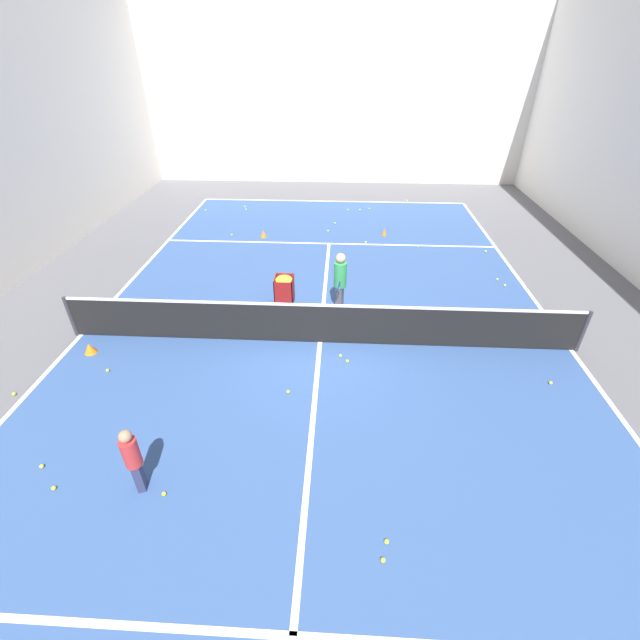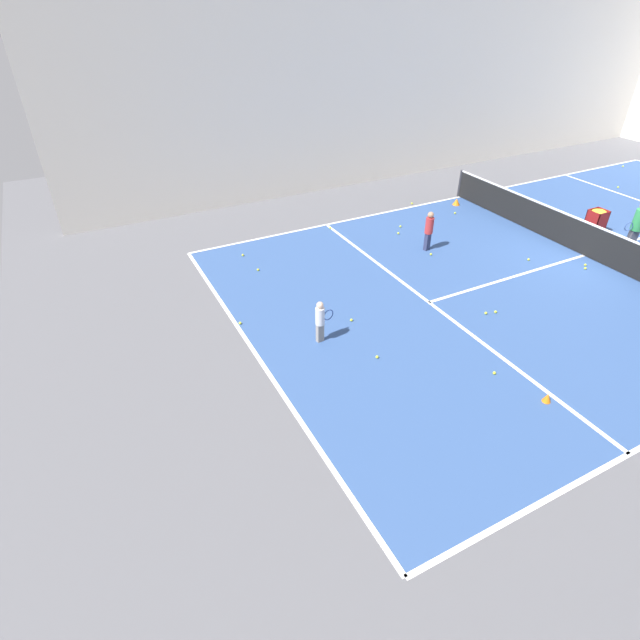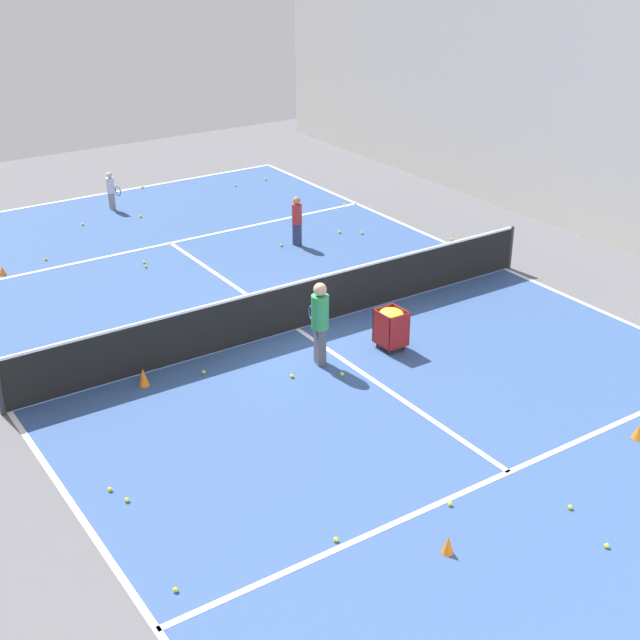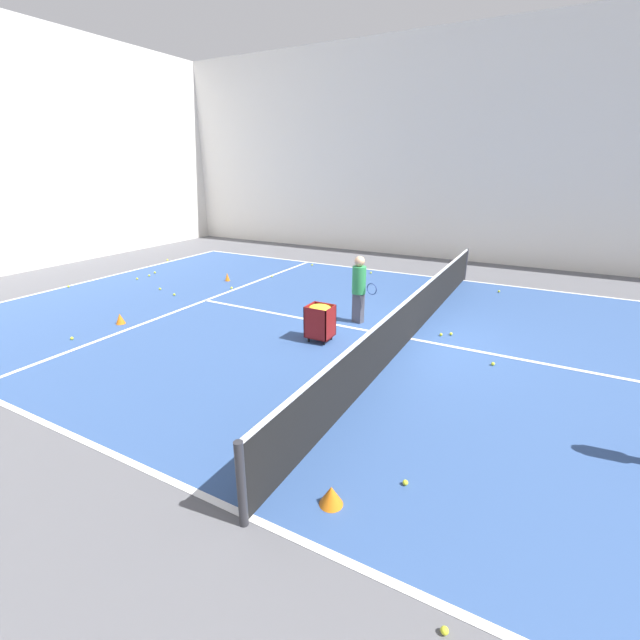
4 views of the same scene
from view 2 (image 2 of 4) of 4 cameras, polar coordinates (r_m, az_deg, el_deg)
The scene contains 34 objects.
ground_plane at distance 17.68m, azimuth 27.90°, elevation 6.52°, with size 32.27×32.27×0.00m, color #5B5B60.
court_playing_area at distance 17.68m, azimuth 27.90°, elevation 6.53°, with size 11.61×21.80×0.00m.
line_baseline_near at distance 11.49m, azimuth -7.30°, elevation -3.95°, with size 11.61×0.10×0.00m, color white.
line_sideline_left at distance 21.14m, azimuth 15.66°, elevation 13.40°, with size 0.10×21.80×0.00m, color white.
line_service_near at distance 13.56m, azimuth 12.35°, elevation 1.99°, with size 11.61×0.10×0.00m, color white.
line_centre_service at distance 17.68m, azimuth 27.90°, elevation 6.54°, with size 0.10×11.99×0.00m, color white.
hall_enclosure_left at distance 22.64m, azimuth 11.43°, elevation 26.15°, with size 0.15×28.57×8.30m.
tennis_net at distance 17.48m, azimuth 28.37°, elevation 8.08°, with size 11.91×0.10×1.04m.
player_near_baseline at distance 11.48m, azimuth 0.05°, elevation 0.13°, with size 0.26×0.54×1.08m.
coach_at_net at distance 18.32m, azimuth 32.52°, elevation 9.26°, with size 0.40×0.68×1.63m.
child_midcourt at distance 16.09m, azimuth 12.35°, elevation 10.19°, with size 0.32×0.32×1.26m.
ball_cart at distance 19.35m, azimuth 29.13°, elevation 10.25°, with size 0.49×0.54×0.82m.
training_cone_0 at distance 11.15m, azimuth 24.54°, elevation -8.06°, with size 0.18×0.18×0.20m, color orange.
training_cone_4 at distance 20.24m, azimuth 15.33°, elevation 12.90°, with size 0.28×0.28×0.24m, color orange.
tennis_ball_0 at distance 12.51m, azimuth 3.61°, elevation 0.00°, with size 0.07×0.07×0.07m, color yellow.
tennis_ball_2 at distance 13.57m, azimuth 19.42°, elevation 0.89°, with size 0.07×0.07×0.07m, color yellow.
tennis_ball_3 at distance 12.53m, azimuth -9.12°, elevation -0.35°, with size 0.07×0.07×0.07m, color yellow.
tennis_ball_4 at distance 11.35m, azimuth 6.54°, elevation -4.22°, with size 0.07×0.07×0.07m, color yellow.
tennis_ball_5 at distance 13.44m, azimuth 18.43°, elevation 0.76°, with size 0.07×0.07×0.07m, color yellow.
tennis_ball_6 at distance 16.79m, azimuth 28.06°, elevation 5.23°, with size 0.07×0.07×0.07m, color yellow.
tennis_ball_8 at distance 19.96m, azimuth 10.47°, elevation 12.98°, with size 0.07×0.07×0.07m, color yellow.
tennis_ball_9 at distance 15.79m, azimuth -8.81°, elevation 7.34°, with size 0.07×0.07×0.07m, color yellow.
tennis_ball_10 at distance 14.87m, azimuth -7.10°, elevation 5.72°, with size 0.07×0.07×0.07m, color yellow.
tennis_ball_13 at distance 24.70m, azimuth 30.91°, elevation 12.90°, with size 0.07×0.07×0.07m, color yellow.
tennis_ball_15 at distance 16.04m, azimuth 12.56°, elevation 7.35°, with size 0.07×0.07×0.07m, color yellow.
tennis_ball_17 at distance 17.83m, azimuth 9.17°, elevation 10.52°, with size 0.07×0.07×0.07m, color yellow.
tennis_ball_20 at distance 16.61m, azimuth 22.73°, elevation 6.40°, with size 0.07×0.07×0.07m, color yellow.
tennis_ball_21 at distance 27.87m, azimuth 31.33°, elevation 14.78°, with size 0.07×0.07×0.07m, color yellow.
tennis_ball_23 at distance 19.38m, azimuth 15.17°, elevation 11.72°, with size 0.07×0.07×0.07m, color yellow.
tennis_ball_26 at distance 11.48m, azimuth 19.30°, elevation -5.73°, with size 0.07×0.07×0.07m, color yellow.
tennis_ball_28 at distance 17.29m, azimuth 8.94°, elevation 9.77°, with size 0.07×0.07×0.07m, color yellow.
tennis_ball_30 at distance 19.19m, azimuth 32.61°, elevation 7.18°, with size 0.07×0.07×0.07m, color yellow.
tennis_ball_31 at distance 17.01m, azimuth 28.06°, elevation 5.59°, with size 0.07×0.07×0.07m, color yellow.
tennis_ball_36 at distance 17.50m, azimuth 1.17°, elevation 10.48°, with size 0.07×0.07×0.07m, color yellow.
Camera 2 is at (8.64, -13.74, 7.02)m, focal length 28.00 mm.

